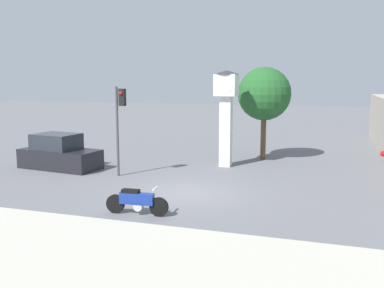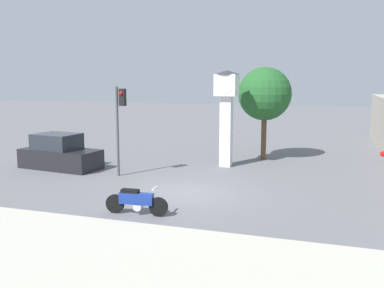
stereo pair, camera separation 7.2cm
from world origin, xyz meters
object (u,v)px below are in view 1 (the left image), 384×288
Objects in this scene: motorcycle at (137,201)px; clock_tower at (226,103)px; traffic_light at (120,115)px; street_tree at (264,94)px; parked_car at (59,154)px.

clock_tower reaches higher than motorcycle.
traffic_light is at bearing -137.60° from clock_tower.
motorcycle is at bearing -102.45° from street_tree.
street_tree is 11.63m from parked_car.
motorcycle is 9.47m from clock_tower.
traffic_light reaches higher than parked_car.
motorcycle is 0.44× the size of clock_tower.
clock_tower is 1.15× the size of parked_car.
clock_tower is at bearing 42.40° from traffic_light.
traffic_light is 4.47m from parked_car.
motorcycle is 9.15m from parked_car.
traffic_light is at bearing 117.68° from motorcycle.
motorcycle is 12.26m from street_tree.
clock_tower is at bearing 28.59° from parked_car.
street_tree reaches higher than traffic_light.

